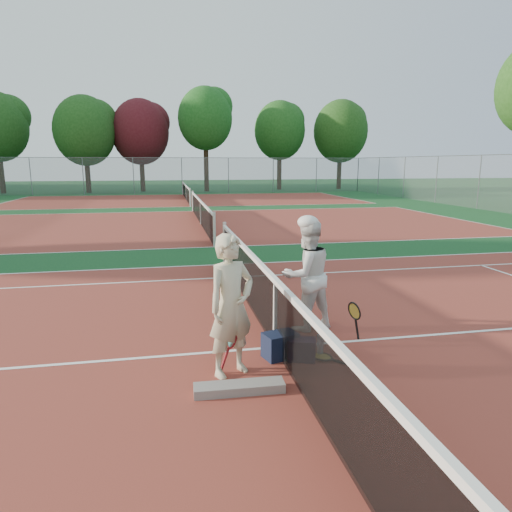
# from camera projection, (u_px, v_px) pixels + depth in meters

# --- Properties ---
(ground) EXTENTS (130.00, 130.00, 0.00)m
(ground) POSITION_uv_depth(u_px,v_px,m) (275.00, 348.00, 6.46)
(ground) COLOR #103D1A
(ground) RESTS_ON ground
(court_main) EXTENTS (23.77, 10.97, 0.01)m
(court_main) POSITION_uv_depth(u_px,v_px,m) (275.00, 347.00, 6.46)
(court_main) COLOR maroon
(court_main) RESTS_ON ground
(court_far_a) EXTENTS (23.77, 10.97, 0.01)m
(court_far_a) POSITION_uv_depth(u_px,v_px,m) (201.00, 224.00, 19.43)
(court_far_a) COLOR maroon
(court_far_a) RESTS_ON ground
(court_far_b) EXTENTS (23.77, 10.97, 0.01)m
(court_far_b) POSITION_uv_depth(u_px,v_px,m) (186.00, 200.00, 32.41)
(court_far_b) COLOR maroon
(court_far_b) RESTS_ON ground
(net_main) EXTENTS (0.10, 10.98, 1.02)m
(net_main) POSITION_uv_depth(u_px,v_px,m) (275.00, 313.00, 6.35)
(net_main) COLOR black
(net_main) RESTS_ON ground
(net_far_a) EXTENTS (0.10, 10.98, 1.02)m
(net_far_a) POSITION_uv_depth(u_px,v_px,m) (201.00, 212.00, 19.33)
(net_far_a) COLOR black
(net_far_a) RESTS_ON ground
(net_far_b) EXTENTS (0.10, 10.98, 1.02)m
(net_far_b) POSITION_uv_depth(u_px,v_px,m) (186.00, 192.00, 32.30)
(net_far_b) COLOR black
(net_far_b) RESTS_ON ground
(fence_back) EXTENTS (32.00, 0.06, 3.00)m
(fence_back) POSITION_uv_depth(u_px,v_px,m) (182.00, 176.00, 38.83)
(fence_back) COLOR slate
(fence_back) RESTS_ON ground
(player_a) EXTENTS (0.76, 0.67, 1.75)m
(player_a) POSITION_uv_depth(u_px,v_px,m) (231.00, 306.00, 5.50)
(player_a) COLOR beige
(player_a) RESTS_ON ground
(player_b) EXTENTS (0.98, 0.85, 1.73)m
(player_b) POSITION_uv_depth(u_px,v_px,m) (307.00, 275.00, 7.04)
(player_b) COLOR white
(player_b) RESTS_ON ground
(racket_red) EXTENTS (0.29, 0.32, 0.57)m
(racket_red) POSITION_uv_depth(u_px,v_px,m) (232.00, 350.00, 5.68)
(racket_red) COLOR maroon
(racket_red) RESTS_ON ground
(racket_black_held) EXTENTS (0.27, 0.32, 0.59)m
(racket_black_held) POSITION_uv_depth(u_px,v_px,m) (354.00, 322.00, 6.64)
(racket_black_held) COLOR black
(racket_black_held) RESTS_ON ground
(racket_spare) EXTENTS (0.62, 0.62, 0.05)m
(racket_spare) POSITION_uv_depth(u_px,v_px,m) (322.00, 357.00, 6.08)
(racket_spare) COLOR black
(racket_spare) RESTS_ON ground
(sports_bag_navy) EXTENTS (0.50, 0.41, 0.34)m
(sports_bag_navy) POSITION_uv_depth(u_px,v_px,m) (280.00, 345.00, 6.10)
(sports_bag_navy) COLOR black
(sports_bag_navy) RESTS_ON ground
(sports_bag_purple) EXTENTS (0.42, 0.35, 0.29)m
(sports_bag_purple) POSITION_uv_depth(u_px,v_px,m) (302.00, 349.00, 6.03)
(sports_bag_purple) COLOR black
(sports_bag_purple) RESTS_ON ground
(net_cover_canvas) EXTENTS (1.04, 0.27, 0.11)m
(net_cover_canvas) POSITION_uv_depth(u_px,v_px,m) (239.00, 388.00, 5.19)
(net_cover_canvas) COLOR slate
(net_cover_canvas) RESTS_ON ground
(water_bottle) EXTENTS (0.09, 0.09, 0.30)m
(water_bottle) POSITION_uv_depth(u_px,v_px,m) (320.00, 345.00, 6.16)
(water_bottle) COLOR silver
(water_bottle) RESTS_ON ground
(tree_back_1) EXTENTS (5.19, 5.19, 8.27)m
(tree_back_1) POSITION_uv_depth(u_px,v_px,m) (85.00, 131.00, 39.13)
(tree_back_1) COLOR #382314
(tree_back_1) RESTS_ON ground
(tree_back_maroon) EXTENTS (5.07, 5.07, 8.20)m
(tree_back_maroon) POSITION_uv_depth(u_px,v_px,m) (140.00, 132.00, 40.85)
(tree_back_maroon) COLOR #382314
(tree_back_maroon) RESTS_ON ground
(tree_back_3) EXTENTS (4.86, 4.86, 9.26)m
(tree_back_3) POSITION_uv_depth(u_px,v_px,m) (205.00, 119.00, 40.75)
(tree_back_3) COLOR #382314
(tree_back_3) RESTS_ON ground
(tree_back_4) EXTENTS (4.87, 4.87, 8.42)m
(tree_back_4) POSITION_uv_depth(u_px,v_px,m) (280.00, 131.00, 43.82)
(tree_back_4) COLOR #382314
(tree_back_4) RESTS_ON ground
(tree_back_5) EXTENTS (5.30, 5.30, 8.67)m
(tree_back_5) POSITION_uv_depth(u_px,v_px,m) (341.00, 131.00, 44.93)
(tree_back_5) COLOR #382314
(tree_back_5) RESTS_ON ground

